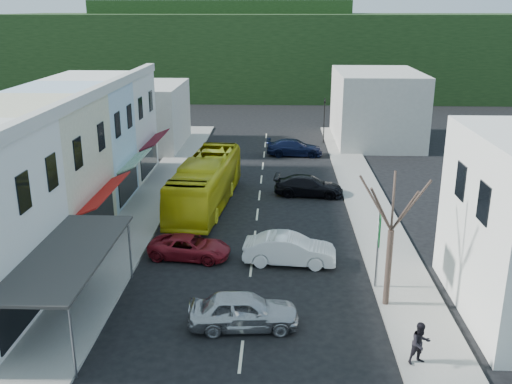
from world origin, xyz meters
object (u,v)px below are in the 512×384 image
(car_red, at_px, (190,246))
(direction_sign, at_px, (378,250))
(pedestrian_right, at_px, (420,343))
(street_tree, at_px, (391,231))
(pedestrian_left, at_px, (94,245))
(car_white, at_px, (290,251))
(traffic_signal, at_px, (324,121))
(car_silver, at_px, (244,312))
(bus, at_px, (206,185))

(car_red, bearing_deg, direction_sign, -101.04)
(car_red, height_order, pedestrian_right, pedestrian_right)
(car_red, bearing_deg, street_tree, -108.98)
(pedestrian_right, bearing_deg, direction_sign, 75.80)
(pedestrian_left, distance_m, street_tree, 15.43)
(car_white, distance_m, street_tree, 6.84)
(pedestrian_left, xyz_separation_m, traffic_signal, (14.14, 28.75, 1.24))
(pedestrian_right, bearing_deg, pedestrian_left, 130.13)
(car_white, xyz_separation_m, car_red, (-5.38, 0.52, 0.00))
(pedestrian_right, bearing_deg, car_white, 97.82)
(car_white, bearing_deg, pedestrian_left, 96.39)
(pedestrian_right, relative_size, direction_sign, 0.42)
(pedestrian_right, bearing_deg, car_silver, 139.49)
(bus, xyz_separation_m, direction_sign, (9.65, -11.65, 0.49))
(pedestrian_left, distance_m, direction_sign, 14.68)
(direction_sign, distance_m, street_tree, 2.36)
(pedestrian_left, height_order, street_tree, street_tree)
(bus, bearing_deg, street_tree, -48.23)
(car_red, distance_m, pedestrian_right, 13.85)
(car_silver, bearing_deg, bus, 8.66)
(pedestrian_left, relative_size, direction_sign, 0.42)
(car_silver, xyz_separation_m, pedestrian_left, (-8.31, 6.08, 0.30))
(car_silver, height_order, street_tree, street_tree)
(car_red, relative_size, street_tree, 0.62)
(traffic_signal, bearing_deg, car_red, 59.80)
(street_tree, bearing_deg, direction_sign, 96.90)
(bus, bearing_deg, pedestrian_right, -54.74)
(car_white, relative_size, direction_sign, 1.08)
(pedestrian_left, distance_m, traffic_signal, 32.06)
(bus, relative_size, pedestrian_right, 6.82)
(bus, xyz_separation_m, car_red, (0.17, -8.40, -0.85))
(car_silver, distance_m, car_white, 6.73)
(car_silver, relative_size, direction_sign, 1.08)
(bus, height_order, pedestrian_left, bus)
(street_tree, xyz_separation_m, traffic_signal, (-0.50, 32.80, -1.46))
(traffic_signal, bearing_deg, car_white, 70.39)
(car_silver, height_order, pedestrian_right, pedestrian_right)
(car_silver, relative_size, street_tree, 0.59)
(car_silver, distance_m, direction_sign, 7.28)
(bus, xyz_separation_m, pedestrian_right, (10.30, -17.84, -0.55))
(traffic_signal, bearing_deg, pedestrian_right, 79.47)
(direction_sign, bearing_deg, street_tree, -74.73)
(car_silver, distance_m, street_tree, 7.30)
(street_tree, bearing_deg, car_white, 134.44)
(car_red, height_order, traffic_signal, traffic_signal)
(traffic_signal, bearing_deg, car_silver, 68.51)
(car_silver, distance_m, car_red, 7.70)
(street_tree, bearing_deg, car_red, 153.13)
(bus, height_order, car_silver, bus)
(bus, bearing_deg, car_silver, -71.82)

